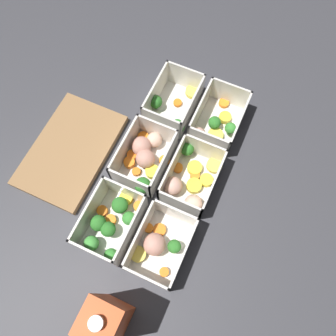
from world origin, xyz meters
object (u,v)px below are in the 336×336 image
object	(u,v)px
container_near_right	(215,125)
juice_carton	(107,319)
container_near_center	(190,180)
container_near_left	(159,245)
container_far_right	(172,107)
container_far_center	(145,157)
container_far_left	(111,223)

from	to	relation	value
container_near_right	juice_carton	size ratio (longest dim) A/B	0.88
container_near_center	juice_carton	bearing A→B (deg)	175.34
container_near_center	juice_carton	distance (m)	0.34
container_near_left	container_far_right	bearing A→B (deg)	19.70
container_near_center	container_far_right	world-z (taller)	same
container_near_center	container_far_right	distance (m)	0.20
container_near_left	container_far_right	distance (m)	0.35
container_near_left	container_far_center	world-z (taller)	same
container_near_right	container_far_left	world-z (taller)	same
container_far_center	juice_carton	world-z (taller)	juice_carton
container_near_left	container_far_right	xyz separation A→B (m)	(0.33, 0.12, -0.00)
container_far_left	juice_carton	size ratio (longest dim) A/B	0.82
container_near_center	container_far_left	xyz separation A→B (m)	(-0.17, 0.12, 0.00)
container_near_right	container_far_left	bearing A→B (deg)	159.80
container_near_left	container_far_left	bearing A→B (deg)	89.51
container_near_left	container_near_center	size ratio (longest dim) A/B	0.96
container_near_left	container_near_right	bearing A→B (deg)	-0.35
container_near_right	juice_carton	distance (m)	0.50
container_far_center	juice_carton	xyz separation A→B (m)	(-0.34, -0.10, 0.07)
container_near_center	container_far_left	bearing A→B (deg)	144.15
container_far_left	container_far_right	xyz separation A→B (m)	(0.33, -0.00, -0.00)
container_far_center	container_far_right	bearing A→B (deg)	-0.71
container_near_right	container_far_right	distance (m)	0.12
container_near_left	container_near_right	distance (m)	0.33
container_far_left	juice_carton	bearing A→B (deg)	-151.03
container_near_right	container_far_right	bearing A→B (deg)	89.18
container_near_center	container_far_center	bearing A→B (deg)	86.05
container_near_left	container_near_center	xyz separation A→B (m)	(0.17, -0.00, -0.00)
container_far_left	juice_carton	world-z (taller)	juice_carton
container_far_center	container_far_right	xyz separation A→B (m)	(0.16, -0.00, 0.00)
container_near_center	container_far_right	size ratio (longest dim) A/B	0.92
container_far_left	container_far_right	world-z (taller)	same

